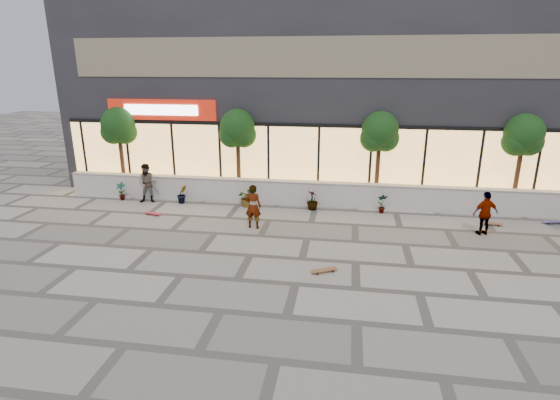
# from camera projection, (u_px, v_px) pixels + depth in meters

# --- Properties ---
(ground) EXTENTS (80.00, 80.00, 0.00)m
(ground) POSITION_uv_depth(u_px,v_px,m) (295.00, 284.00, 11.88)
(ground) COLOR #A7A091
(ground) RESTS_ON ground
(planter_wall) EXTENTS (22.00, 0.42, 1.04)m
(planter_wall) POSITION_uv_depth(u_px,v_px,m) (316.00, 194.00, 18.32)
(planter_wall) COLOR silver
(planter_wall) RESTS_ON ground
(retail_building) EXTENTS (24.00, 9.17, 8.50)m
(retail_building) POSITION_uv_depth(u_px,v_px,m) (326.00, 94.00, 22.38)
(retail_building) COLOR #242429
(retail_building) RESTS_ON ground
(shrub_a) EXTENTS (0.43, 0.29, 0.81)m
(shrub_a) POSITION_uv_depth(u_px,v_px,m) (121.00, 191.00, 19.11)
(shrub_a) COLOR #173711
(shrub_a) RESTS_ON ground
(shrub_b) EXTENTS (0.57, 0.57, 0.81)m
(shrub_b) POSITION_uv_depth(u_px,v_px,m) (182.00, 194.00, 18.69)
(shrub_b) COLOR #173711
(shrub_b) RESTS_ON ground
(shrub_c) EXTENTS (0.68, 0.77, 0.81)m
(shrub_c) POSITION_uv_depth(u_px,v_px,m) (246.00, 197.00, 18.27)
(shrub_c) COLOR #173711
(shrub_c) RESTS_ON ground
(shrub_d) EXTENTS (0.64, 0.64, 0.81)m
(shrub_d) POSITION_uv_depth(u_px,v_px,m) (312.00, 200.00, 17.85)
(shrub_d) COLOR #173711
(shrub_d) RESTS_ON ground
(shrub_e) EXTENTS (0.46, 0.35, 0.81)m
(shrub_e) POSITION_uv_depth(u_px,v_px,m) (382.00, 203.00, 17.43)
(shrub_e) COLOR #173711
(shrub_e) RESTS_ON ground
(tree_west) EXTENTS (1.60, 1.50, 3.92)m
(tree_west) POSITION_uv_depth(u_px,v_px,m) (119.00, 128.00, 19.59)
(tree_west) COLOR #472719
(tree_west) RESTS_ON ground
(tree_midwest) EXTENTS (1.60, 1.50, 3.92)m
(tree_midwest) POSITION_uv_depth(u_px,v_px,m) (238.00, 131.00, 18.77)
(tree_midwest) COLOR #472719
(tree_midwest) RESTS_ON ground
(tree_mideast) EXTENTS (1.60, 1.50, 3.92)m
(tree_mideast) POSITION_uv_depth(u_px,v_px,m) (380.00, 134.00, 17.87)
(tree_mideast) COLOR #472719
(tree_mideast) RESTS_ON ground
(tree_east) EXTENTS (1.60, 1.50, 3.92)m
(tree_east) POSITION_uv_depth(u_px,v_px,m) (523.00, 137.00, 17.05)
(tree_east) COLOR #472719
(tree_east) RESTS_ON ground
(skater_center) EXTENTS (0.62, 0.42, 1.64)m
(skater_center) POSITION_uv_depth(u_px,v_px,m) (253.00, 207.00, 15.73)
(skater_center) COLOR white
(skater_center) RESTS_ON ground
(skater_left) EXTENTS (0.93, 0.78, 1.70)m
(skater_left) POSITION_uv_depth(u_px,v_px,m) (148.00, 183.00, 18.64)
(skater_left) COLOR #897F58
(skater_left) RESTS_ON ground
(skater_right_near) EXTENTS (0.99, 0.64, 1.56)m
(skater_right_near) POSITION_uv_depth(u_px,v_px,m) (485.00, 213.00, 15.11)
(skater_right_near) COLOR silver
(skater_right_near) RESTS_ON ground
(skateboard_center) EXTENTS (0.78, 0.54, 0.09)m
(skateboard_center) POSITION_uv_depth(u_px,v_px,m) (324.00, 270.00, 12.52)
(skateboard_center) COLOR brown
(skateboard_center) RESTS_ON ground
(skateboard_left) EXTENTS (0.75, 0.35, 0.09)m
(skateboard_left) POSITION_uv_depth(u_px,v_px,m) (153.00, 213.00, 17.28)
(skateboard_left) COLOR red
(skateboard_left) RESTS_ON ground
(skateboard_right_near) EXTENTS (0.76, 0.26, 0.09)m
(skateboard_right_near) POSITION_uv_depth(u_px,v_px,m) (492.00, 223.00, 16.19)
(skateboard_right_near) COLOR brown
(skateboard_right_near) RESTS_ON ground
(skateboard_right_far) EXTENTS (0.78, 0.36, 0.09)m
(skateboard_right_far) POSITION_uv_depth(u_px,v_px,m) (553.00, 222.00, 16.36)
(skateboard_right_far) COLOR #6757A0
(skateboard_right_far) RESTS_ON ground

